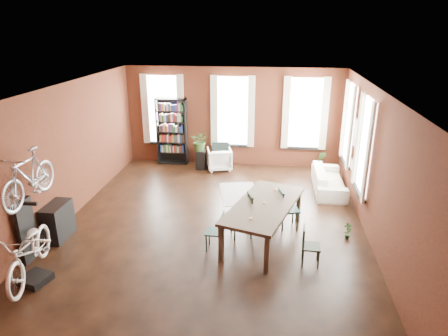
% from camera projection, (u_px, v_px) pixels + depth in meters
% --- Properties ---
extents(room, '(9.00, 9.04, 3.22)m').
position_uv_depth(room, '(226.00, 132.00, 9.14)').
color(room, black).
rests_on(room, ground).
extents(dining_table, '(1.82, 2.72, 0.85)m').
position_uv_depth(dining_table, '(263.00, 222.00, 8.67)').
color(dining_table, '#433528').
rests_on(dining_table, ground).
extents(dining_chair_a, '(0.39, 0.39, 0.82)m').
position_uv_depth(dining_chair_a, '(215.00, 232.00, 8.29)').
color(dining_chair_a, '#193836').
rests_on(dining_chair_a, ground).
extents(dining_chair_b, '(0.58, 0.58, 0.99)m').
position_uv_depth(dining_chair_b, '(241.00, 216.00, 8.79)').
color(dining_chair_b, black).
rests_on(dining_chair_b, ground).
extents(dining_chair_c, '(0.38, 0.38, 0.79)m').
position_uv_depth(dining_chair_c, '(311.00, 246.00, 7.78)').
color(dining_chair_c, black).
rests_on(dining_chair_c, ground).
extents(dining_chair_d, '(0.54, 0.54, 0.95)m').
position_uv_depth(dining_chair_d, '(288.00, 209.00, 9.14)').
color(dining_chair_d, '#193839').
rests_on(dining_chair_d, ground).
extents(bookshelf, '(1.00, 0.32, 2.20)m').
position_uv_depth(bookshelf, '(172.00, 132.00, 13.19)').
color(bookshelf, black).
rests_on(bookshelf, ground).
extents(white_armchair, '(0.91, 0.87, 0.77)m').
position_uv_depth(white_armchair, '(219.00, 158.00, 12.86)').
color(white_armchair, white).
rests_on(white_armchair, ground).
extents(cream_sofa, '(0.61, 2.08, 0.81)m').
position_uv_depth(cream_sofa, '(329.00, 176.00, 11.26)').
color(cream_sofa, beige).
rests_on(cream_sofa, ground).
extents(striped_rug, '(1.32, 1.78, 0.01)m').
position_uv_depth(striped_rug, '(239.00, 193.00, 11.15)').
color(striped_rug, black).
rests_on(striped_rug, ground).
extents(bike_trainer, '(0.58, 0.58, 0.14)m').
position_uv_depth(bike_trainer, '(35.00, 279.00, 7.33)').
color(bike_trainer, black).
rests_on(bike_trainer, ground).
extents(bike_wall_rack, '(0.16, 0.60, 1.30)m').
position_uv_depth(bike_wall_rack, '(26.00, 231.00, 7.83)').
color(bike_wall_rack, black).
rests_on(bike_wall_rack, ground).
extents(console_table, '(0.40, 0.80, 0.80)m').
position_uv_depth(console_table, '(58.00, 221.00, 8.74)').
color(console_table, black).
rests_on(console_table, ground).
extents(plant_stand, '(0.31, 0.31, 0.61)m').
position_uv_depth(plant_stand, '(201.00, 160.00, 12.93)').
color(plant_stand, black).
rests_on(plant_stand, ground).
extents(plant_by_sofa, '(0.45, 0.66, 0.27)m').
position_uv_depth(plant_by_sofa, '(320.00, 165.00, 12.94)').
color(plant_by_sofa, '#2F5120').
rests_on(plant_by_sofa, ground).
extents(plant_small, '(0.35, 0.43, 0.14)m').
position_uv_depth(plant_small, '(347.00, 236.00, 8.80)').
color(plant_small, '#2D6026').
rests_on(plant_small, ground).
extents(bicycle_floor, '(0.88, 1.14, 1.95)m').
position_uv_depth(bicycle_floor, '(25.00, 228.00, 6.99)').
color(bicycle_floor, silver).
rests_on(bicycle_floor, bike_trainer).
extents(bicycle_hung, '(0.47, 1.00, 1.66)m').
position_uv_depth(bicycle_hung, '(25.00, 160.00, 7.29)').
color(bicycle_hung, '#A5A8AD').
rests_on(bicycle_hung, bike_wall_rack).
extents(plant_on_stand, '(0.63, 0.69, 0.52)m').
position_uv_depth(plant_on_stand, '(200.00, 143.00, 12.73)').
color(plant_on_stand, '#2C4E1F').
rests_on(plant_on_stand, plant_stand).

